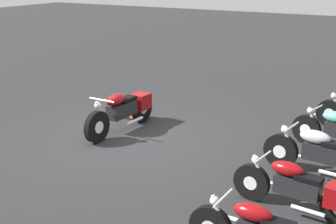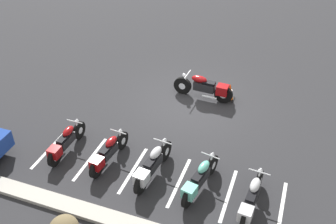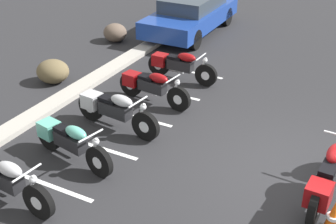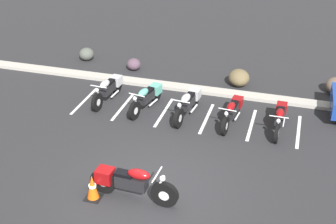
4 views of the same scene
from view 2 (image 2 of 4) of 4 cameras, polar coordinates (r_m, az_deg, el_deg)
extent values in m
plane|color=#262628|center=(15.05, 3.42, 1.33)|extent=(60.00, 60.00, 0.00)
cylinder|color=black|center=(15.42, 2.12, 3.86)|extent=(0.71, 0.16, 0.71)
cylinder|color=silver|center=(15.42, 2.12, 3.86)|extent=(0.27, 0.15, 0.27)
cylinder|color=black|center=(15.02, 8.05, 2.54)|extent=(0.71, 0.16, 0.71)
cylinder|color=silver|center=(15.02, 8.05, 2.54)|extent=(0.27, 0.15, 0.27)
cube|color=black|center=(15.10, 5.27, 3.68)|extent=(0.83, 0.34, 0.32)
ellipsoid|color=maroon|center=(15.01, 4.55, 4.79)|extent=(0.61, 0.31, 0.26)
cube|color=black|center=(14.95, 5.98, 4.23)|extent=(0.48, 0.28, 0.09)
cube|color=maroon|center=(14.93, 7.91, 3.20)|extent=(0.45, 0.40, 0.36)
cylinder|color=silver|center=(15.24, 2.60, 4.65)|extent=(0.28, 0.08, 0.57)
cylinder|color=silver|center=(15.08, 2.86, 5.51)|extent=(0.07, 0.66, 0.04)
sphere|color=silver|center=(15.17, 2.35, 5.33)|extent=(0.15, 0.15, 0.15)
cylinder|color=silver|center=(15.09, 5.99, 2.16)|extent=(0.59, 0.10, 0.07)
cylinder|color=black|center=(11.68, 13.02, -9.72)|extent=(0.17, 0.65, 0.64)
cylinder|color=silver|center=(11.68, 13.02, -9.72)|extent=(0.14, 0.25, 0.24)
cylinder|color=black|center=(10.66, 11.00, -15.08)|extent=(0.17, 0.65, 0.64)
cylinder|color=silver|center=(10.66, 11.00, -15.08)|extent=(0.14, 0.25, 0.24)
cube|color=black|center=(11.02, 12.10, -11.94)|extent=(0.33, 0.76, 0.29)
ellipsoid|color=#B7B7BC|center=(10.96, 12.53, -10.30)|extent=(0.30, 0.56, 0.23)
cube|color=black|center=(10.76, 12.00, -11.84)|extent=(0.27, 0.45, 0.08)
cube|color=#B7B7BC|center=(10.55, 11.19, -14.28)|extent=(0.38, 0.42, 0.33)
cylinder|color=silver|center=(11.42, 13.05, -9.21)|extent=(0.08, 0.26, 0.52)
cylinder|color=silver|center=(11.21, 13.15, -8.48)|extent=(0.61, 0.08, 0.04)
sphere|color=silver|center=(11.35, 13.25, -8.35)|extent=(0.14, 0.14, 0.14)
cylinder|color=silver|center=(11.08, 10.88, -13.63)|extent=(0.11, 0.54, 0.07)
cylinder|color=black|center=(11.95, 6.41, -7.63)|extent=(0.23, 0.64, 0.63)
cylinder|color=silver|center=(11.95, 6.41, -7.63)|extent=(0.16, 0.26, 0.24)
cylinder|color=black|center=(11.00, 2.97, -12.21)|extent=(0.23, 0.64, 0.63)
cylinder|color=silver|center=(11.00, 2.97, -12.21)|extent=(0.16, 0.26, 0.24)
cube|color=black|center=(11.33, 4.69, -9.47)|extent=(0.40, 0.77, 0.29)
ellipsoid|color=#59B29E|center=(11.27, 5.21, -7.94)|extent=(0.35, 0.57, 0.23)
cube|color=black|center=(11.09, 4.35, -9.28)|extent=(0.31, 0.46, 0.08)
cube|color=#59B29E|center=(10.90, 3.12, -11.44)|extent=(0.41, 0.44, 0.33)
cylinder|color=silver|center=(11.70, 6.24, -7.07)|extent=(0.10, 0.26, 0.51)
cylinder|color=silver|center=(11.50, 6.19, -6.33)|extent=(0.59, 0.15, 0.03)
sphere|color=silver|center=(11.63, 6.44, -6.25)|extent=(0.13, 0.13, 0.13)
cylinder|color=silver|center=(11.42, 3.46, -10.98)|extent=(0.17, 0.53, 0.07)
cylinder|color=black|center=(12.32, -0.40, -5.67)|extent=(0.19, 0.67, 0.66)
cylinder|color=silver|center=(12.32, -0.40, -5.67)|extent=(0.15, 0.26, 0.25)
cylinder|color=black|center=(11.34, -3.95, -10.29)|extent=(0.19, 0.67, 0.66)
cylinder|color=silver|center=(11.34, -3.95, -10.29)|extent=(0.15, 0.26, 0.25)
cube|color=black|center=(11.68, -2.22, -7.50)|extent=(0.36, 0.79, 0.30)
ellipsoid|color=#B7B7BC|center=(11.63, -1.79, -5.93)|extent=(0.32, 0.58, 0.24)
cube|color=black|center=(11.44, -2.65, -7.29)|extent=(0.29, 0.46, 0.08)
cube|color=#B7B7BC|center=(11.24, -3.86, -9.49)|extent=(0.40, 0.44, 0.34)
cylinder|color=silver|center=(12.07, -0.66, -5.07)|extent=(0.09, 0.27, 0.53)
cylinder|color=silver|center=(11.86, -0.79, -4.29)|extent=(0.62, 0.10, 0.04)
sphere|color=silver|center=(12.00, -0.51, -4.23)|extent=(0.14, 0.14, 0.14)
cylinder|color=silver|center=(11.78, -3.37, -9.10)|extent=(0.13, 0.55, 0.07)
cylinder|color=black|center=(12.83, -6.70, -4.13)|extent=(0.18, 0.62, 0.61)
cylinder|color=silver|center=(12.83, -6.70, -4.13)|extent=(0.14, 0.24, 0.23)
cylinder|color=black|center=(11.97, -10.34, -8.06)|extent=(0.18, 0.62, 0.61)
cylinder|color=silver|center=(11.97, -10.34, -8.06)|extent=(0.14, 0.24, 0.23)
cube|color=black|center=(12.27, -8.62, -5.67)|extent=(0.33, 0.73, 0.28)
ellipsoid|color=maroon|center=(12.22, -8.25, -4.27)|extent=(0.30, 0.54, 0.22)
cube|color=black|center=(12.05, -9.11, -5.44)|extent=(0.27, 0.43, 0.07)
cube|color=maroon|center=(11.88, -10.30, -7.33)|extent=(0.37, 0.41, 0.32)
cylinder|color=silver|center=(12.61, -7.04, -3.57)|extent=(0.08, 0.25, 0.50)
cylinder|color=silver|center=(12.42, -7.25, -2.85)|extent=(0.58, 0.09, 0.03)
sphere|color=silver|center=(12.55, -6.93, -2.81)|extent=(0.13, 0.13, 0.13)
cylinder|color=silver|center=(12.37, -9.61, -7.08)|extent=(0.12, 0.52, 0.07)
cylinder|color=black|center=(13.50, -12.76, -2.60)|extent=(0.12, 0.61, 0.61)
cylinder|color=silver|center=(13.50, -12.76, -2.60)|extent=(0.12, 0.23, 0.23)
cylinder|color=black|center=(12.63, -16.13, -6.32)|extent=(0.12, 0.61, 0.61)
cylinder|color=silver|center=(12.63, -16.13, -6.32)|extent=(0.12, 0.23, 0.23)
cube|color=black|center=(12.94, -14.58, -4.05)|extent=(0.27, 0.71, 0.28)
ellipsoid|color=maroon|center=(12.90, -14.31, -2.71)|extent=(0.25, 0.52, 0.22)
cube|color=black|center=(12.73, -15.09, -3.82)|extent=(0.23, 0.41, 0.07)
cube|color=maroon|center=(12.55, -16.14, -5.63)|extent=(0.34, 0.37, 0.31)
cylinder|color=silver|center=(13.28, -13.14, -2.06)|extent=(0.06, 0.24, 0.49)
cylinder|color=silver|center=(13.11, -13.41, -1.36)|extent=(0.57, 0.04, 0.03)
sphere|color=silver|center=(13.23, -13.09, -1.32)|extent=(0.13, 0.13, 0.13)
cylinder|color=silver|center=(13.04, -15.43, -5.45)|extent=(0.07, 0.51, 0.06)
cube|color=#A8A399|center=(10.82, -6.52, -15.64)|extent=(18.00, 0.50, 0.12)
cube|color=black|center=(15.43, 8.84, 1.93)|extent=(0.40, 0.40, 0.03)
cone|color=#EA590F|center=(15.25, 8.95, 2.96)|extent=(0.32, 0.32, 0.69)
cylinder|color=white|center=(15.23, 8.96, 3.07)|extent=(0.20, 0.20, 0.06)
cube|color=white|center=(11.55, 16.17, -13.36)|extent=(0.10, 2.10, 0.00)
cube|color=white|center=(11.59, 8.78, -11.81)|extent=(0.10, 2.10, 0.00)
cube|color=white|center=(11.81, 1.63, -10.12)|extent=(0.10, 2.10, 0.00)
cube|color=white|center=(12.22, -5.07, -8.37)|extent=(0.10, 2.10, 0.00)
cube|color=white|center=(12.78, -11.20, -6.65)|extent=(0.10, 2.10, 0.00)
cube|color=white|center=(13.49, -16.72, -5.04)|extent=(0.10, 2.10, 0.00)
camera|label=1|loc=(13.97, -38.22, 7.83)|focal=50.00mm
camera|label=3|loc=(14.11, 37.65, 15.51)|focal=50.00mm
camera|label=4|loc=(22.26, 3.22, 33.41)|focal=50.00mm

